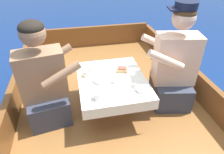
{
  "coord_description": "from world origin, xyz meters",
  "views": [
    {
      "loc": [
        -0.33,
        -1.59,
        1.73
      ],
      "look_at": [
        0.0,
        -0.04,
        0.69
      ],
      "focal_mm": 32.0,
      "sensor_mm": 36.0,
      "label": 1
    }
  ],
  "objects_px": {
    "coffee_cup_starboard": "(116,79)",
    "tin_can": "(86,74)",
    "person_port": "(44,83)",
    "person_starboard": "(174,67)",
    "sandwich": "(122,70)",
    "coffee_cup_port": "(98,96)"
  },
  "relations": [
    {
      "from": "person_port",
      "to": "coffee_cup_port",
      "type": "bearing_deg",
      "value": -40.97
    },
    {
      "from": "coffee_cup_port",
      "to": "coffee_cup_starboard",
      "type": "xyz_separation_m",
      "value": [
        0.2,
        0.21,
        0.0
      ]
    },
    {
      "from": "person_port",
      "to": "coffee_cup_starboard",
      "type": "xyz_separation_m",
      "value": [
        0.64,
        -0.07,
        0.0
      ]
    },
    {
      "from": "coffee_cup_starboard",
      "to": "tin_can",
      "type": "height_order",
      "value": "coffee_cup_starboard"
    },
    {
      "from": "sandwich",
      "to": "coffee_cup_port",
      "type": "distance_m",
      "value": 0.47
    },
    {
      "from": "sandwich",
      "to": "coffee_cup_port",
      "type": "bearing_deg",
      "value": -130.18
    },
    {
      "from": "sandwich",
      "to": "coffee_cup_starboard",
      "type": "distance_m",
      "value": 0.18
    },
    {
      "from": "sandwich",
      "to": "tin_can",
      "type": "height_order",
      "value": "sandwich"
    },
    {
      "from": "coffee_cup_starboard",
      "to": "tin_can",
      "type": "xyz_separation_m",
      "value": [
        -0.26,
        0.16,
        -0.01
      ]
    },
    {
      "from": "person_starboard",
      "to": "tin_can",
      "type": "relative_size",
      "value": 15.62
    },
    {
      "from": "person_port",
      "to": "person_starboard",
      "type": "height_order",
      "value": "person_starboard"
    },
    {
      "from": "sandwich",
      "to": "tin_can",
      "type": "distance_m",
      "value": 0.36
    },
    {
      "from": "person_starboard",
      "to": "coffee_cup_starboard",
      "type": "relative_size",
      "value": 11.86
    },
    {
      "from": "coffee_cup_starboard",
      "to": "tin_can",
      "type": "relative_size",
      "value": 1.32
    },
    {
      "from": "sandwich",
      "to": "tin_can",
      "type": "bearing_deg",
      "value": 179.08
    },
    {
      "from": "person_port",
      "to": "coffee_cup_port",
      "type": "distance_m",
      "value": 0.52
    },
    {
      "from": "coffee_cup_starboard",
      "to": "person_port",
      "type": "bearing_deg",
      "value": 174.0
    },
    {
      "from": "person_port",
      "to": "person_starboard",
      "type": "distance_m",
      "value": 1.24
    },
    {
      "from": "coffee_cup_port",
      "to": "sandwich",
      "type": "bearing_deg",
      "value": 49.82
    },
    {
      "from": "coffee_cup_port",
      "to": "coffee_cup_starboard",
      "type": "distance_m",
      "value": 0.29
    },
    {
      "from": "sandwich",
      "to": "coffee_cup_starboard",
      "type": "relative_size",
      "value": 1.38
    },
    {
      "from": "person_port",
      "to": "coffee_cup_port",
      "type": "xyz_separation_m",
      "value": [
        0.44,
        -0.27,
        -0.0
      ]
    }
  ]
}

